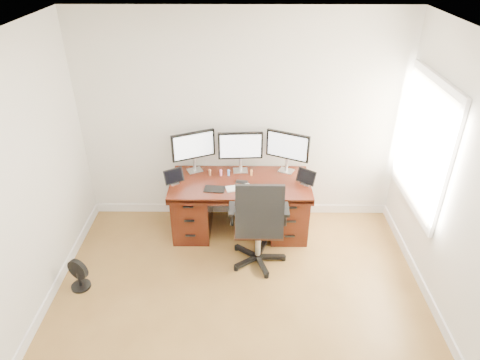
{
  "coord_description": "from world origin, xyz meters",
  "views": [
    {
      "loc": [
        0.04,
        -2.66,
        3.4
      ],
      "look_at": [
        0.0,
        1.5,
        0.95
      ],
      "focal_mm": 32.0,
      "sensor_mm": 36.0,
      "label": 1
    }
  ],
  "objects_px": {
    "keyboard": "(238,188)",
    "floor_fan": "(78,275)",
    "desk": "(240,204)",
    "office_chair": "(258,237)",
    "monitor_center": "(240,147)"
  },
  "relations": [
    {
      "from": "office_chair",
      "to": "floor_fan",
      "type": "xyz_separation_m",
      "value": [
        -1.95,
        -0.41,
        -0.21
      ]
    },
    {
      "from": "office_chair",
      "to": "floor_fan",
      "type": "distance_m",
      "value": 2.0
    },
    {
      "from": "monitor_center",
      "to": "keyboard",
      "type": "xyz_separation_m",
      "value": [
        -0.02,
        -0.43,
        -0.33
      ]
    },
    {
      "from": "monitor_center",
      "to": "keyboard",
      "type": "distance_m",
      "value": 0.54
    },
    {
      "from": "keyboard",
      "to": "floor_fan",
      "type": "bearing_deg",
      "value": -168.04
    },
    {
      "from": "office_chair",
      "to": "keyboard",
      "type": "relative_size",
      "value": 3.97
    },
    {
      "from": "desk",
      "to": "floor_fan",
      "type": "height_order",
      "value": "desk"
    },
    {
      "from": "floor_fan",
      "to": "office_chair",
      "type": "bearing_deg",
      "value": 36.21
    },
    {
      "from": "desk",
      "to": "monitor_center",
      "type": "height_order",
      "value": "monitor_center"
    },
    {
      "from": "floor_fan",
      "to": "keyboard",
      "type": "xyz_separation_m",
      "value": [
        1.72,
        0.87,
        0.58
      ]
    },
    {
      "from": "desk",
      "to": "monitor_center",
      "type": "distance_m",
      "value": 0.72
    },
    {
      "from": "desk",
      "to": "floor_fan",
      "type": "relative_size",
      "value": 4.71
    },
    {
      "from": "monitor_center",
      "to": "keyboard",
      "type": "height_order",
      "value": "monitor_center"
    },
    {
      "from": "office_chair",
      "to": "monitor_center",
      "type": "height_order",
      "value": "monitor_center"
    },
    {
      "from": "office_chair",
      "to": "monitor_center",
      "type": "bearing_deg",
      "value": 103.58
    }
  ]
}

